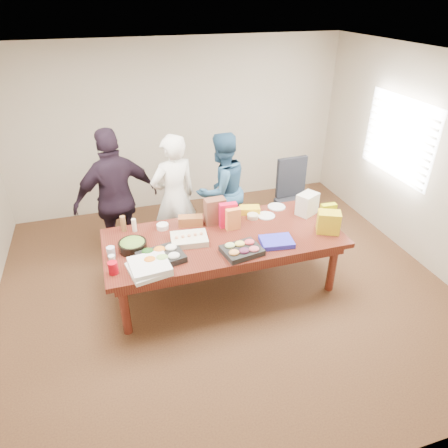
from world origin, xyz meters
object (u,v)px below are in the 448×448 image
object	(u,v)px
sheet_cake	(189,239)
salad_bowl	(133,246)
person_center	(174,198)
office_chair	(296,202)
person_right	(222,190)
conference_table	(224,262)

from	to	relation	value
sheet_cake	salad_bowl	world-z (taller)	salad_bowl
person_center	sheet_cake	world-z (taller)	person_center
office_chair	salad_bowl	distance (m)	2.62
person_right	person_center	bearing A→B (deg)	-10.46
person_center	salad_bowl	world-z (taller)	person_center
office_chair	salad_bowl	size ratio (longest dim) A/B	3.51
salad_bowl	sheet_cake	bearing A→B (deg)	-2.28
salad_bowl	person_center	bearing A→B (deg)	54.04
person_right	sheet_cake	distance (m)	1.28
office_chair	person_right	world-z (taller)	person_right
person_right	sheet_cake	size ratio (longest dim) A/B	3.98
person_center	person_right	world-z (taller)	person_center
person_right	sheet_cake	bearing A→B (deg)	35.11
conference_table	person_center	bearing A→B (deg)	113.62
office_chair	sheet_cake	size ratio (longest dim) A/B	2.68
conference_table	salad_bowl	size ratio (longest dim) A/B	8.81
conference_table	person_right	size ratio (longest dim) A/B	1.69
conference_table	salad_bowl	distance (m)	1.14
person_center	person_right	bearing A→B (deg)	174.68
person_right	sheet_cake	xyz separation A→B (m)	(-0.71, -1.06, -0.04)
conference_table	sheet_cake	size ratio (longest dim) A/B	6.71
salad_bowl	conference_table	bearing A→B (deg)	-1.43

